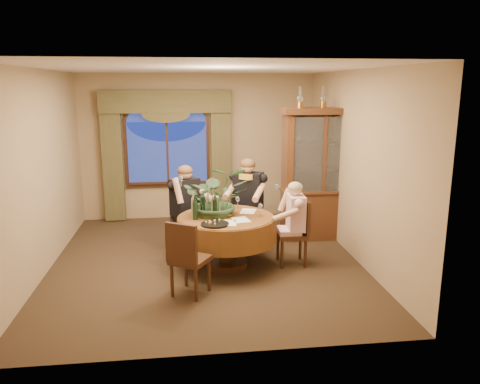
{
  "coord_description": "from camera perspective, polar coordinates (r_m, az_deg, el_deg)",
  "views": [
    {
      "loc": [
        -0.3,
        -6.61,
        2.57
      ],
      "look_at": [
        0.48,
        -0.22,
        1.1
      ],
      "focal_mm": 35.0,
      "sensor_mm": 36.0,
      "label": 1
    }
  ],
  "objects": [
    {
      "name": "china_cabinet",
      "position": [
        8.01,
        9.75,
        2.15
      ],
      "size": [
        1.37,
        0.54,
        2.22
      ],
      "primitive_type": "cube",
      "color": "#3E2112",
      "rests_on": "floor"
    },
    {
      "name": "drapery_right",
      "position": [
        9.13,
        -2.33,
        4.07
      ],
      "size": [
        0.38,
        0.14,
        2.32
      ],
      "primitive_type": "cube",
      "color": "#484422",
      "rests_on": "floor"
    },
    {
      "name": "person_pink",
      "position": [
        6.84,
        6.79,
        -3.82
      ],
      "size": [
        0.42,
        0.46,
        1.24
      ],
      "primitive_type": null,
      "rotation": [
        0.0,
        0.0,
        1.53
      ],
      "color": "beige",
      "rests_on": "floor"
    },
    {
      "name": "arched_transom",
      "position": [
        9.06,
        -9.01,
        9.59
      ],
      "size": [
        1.6,
        0.06,
        0.44
      ],
      "primitive_type": null,
      "color": "navy",
      "rests_on": "wall_back"
    },
    {
      "name": "wine_bottle_3",
      "position": [
        6.69,
        -5.67,
        -1.53
      ],
      "size": [
        0.07,
        0.07,
        0.33
      ],
      "primitive_type": "cylinder",
      "color": "tan",
      "rests_on": "dining_table"
    },
    {
      "name": "stoneware_vase",
      "position": [
        6.77,
        -3.01,
        -1.57
      ],
      "size": [
        0.14,
        0.14,
        0.27
      ],
      "primitive_type": null,
      "color": "tan",
      "rests_on": "dining_table"
    },
    {
      "name": "tasting_paper_0",
      "position": [
        6.49,
        0.13,
        -3.4
      ],
      "size": [
        0.26,
        0.33,
        0.0
      ],
      "primitive_type": "cube",
      "rotation": [
        0.0,
        0.0,
        0.18
      ],
      "color": "white",
      "rests_on": "dining_table"
    },
    {
      "name": "swag_valance",
      "position": [
        8.97,
        -9.07,
        10.83
      ],
      "size": [
        2.45,
        0.16,
        0.42
      ],
      "primitive_type": null,
      "color": "#484422",
      "rests_on": "wall_back"
    },
    {
      "name": "oil_lamp_left",
      "position": [
        7.77,
        7.34,
        11.42
      ],
      "size": [
        0.11,
        0.11,
        0.34
      ],
      "primitive_type": null,
      "color": "#A5722D",
      "rests_on": "china_cabinet"
    },
    {
      "name": "floor",
      "position": [
        7.1,
        -4.14,
        -8.41
      ],
      "size": [
        5.0,
        5.0,
        0.0
      ],
      "primitive_type": "plane",
      "color": "black",
      "rests_on": "ground"
    },
    {
      "name": "chair_front_left",
      "position": [
        5.9,
        -6.09,
        -7.95
      ],
      "size": [
        0.58,
        0.58,
        0.96
      ],
      "primitive_type": "cube",
      "rotation": [
        0.0,
        0.0,
        -0.55
      ],
      "color": "black",
      "rests_on": "floor"
    },
    {
      "name": "chair_right",
      "position": [
        6.87,
        6.33,
        -4.93
      ],
      "size": [
        0.43,
        0.43,
        0.96
      ],
      "primitive_type": "cube",
      "rotation": [
        0.0,
        0.0,
        1.54
      ],
      "color": "black",
      "rests_on": "floor"
    },
    {
      "name": "wall_back",
      "position": [
        9.19,
        -5.09,
        5.48
      ],
      "size": [
        4.5,
        0.0,
        4.5
      ],
      "primitive_type": "plane",
      "rotation": [
        1.57,
        0.0,
        0.0
      ],
      "color": "#97805B",
      "rests_on": "ground"
    },
    {
      "name": "chair_back_right",
      "position": [
        7.73,
        0.1,
        -2.84
      ],
      "size": [
        0.53,
        0.53,
        0.96
      ],
      "primitive_type": "cube",
      "rotation": [
        0.0,
        0.0,
        -3.47
      ],
      "color": "black",
      "rests_on": "floor"
    },
    {
      "name": "oil_lamp_right",
      "position": [
        7.99,
        12.8,
        11.24
      ],
      "size": [
        0.11,
        0.11,
        0.34
      ],
      "primitive_type": null,
      "color": "#A5722D",
      "rests_on": "china_cabinet"
    },
    {
      "name": "window",
      "position": [
        9.14,
        -8.84,
        4.7
      ],
      "size": [
        1.62,
        0.1,
        1.32
      ],
      "primitive_type": null,
      "color": "navy",
      "rests_on": "wall_back"
    },
    {
      "name": "oil_lamp_center",
      "position": [
        7.87,
        10.11,
        11.34
      ],
      "size": [
        0.11,
        0.11,
        0.34
      ],
      "primitive_type": null,
      "color": "#A5722D",
      "rests_on": "china_cabinet"
    },
    {
      "name": "cheese_platter",
      "position": [
        6.27,
        -3.07,
        -3.93
      ],
      "size": [
        0.38,
        0.38,
        0.02
      ],
      "primitive_type": "cylinder",
      "color": "black",
      "rests_on": "dining_table"
    },
    {
      "name": "ceiling",
      "position": [
        6.62,
        -4.54,
        14.8
      ],
      "size": [
        5.0,
        5.0,
        0.0
      ],
      "primitive_type": "plane",
      "rotation": [
        3.14,
        0.0,
        0.0
      ],
      "color": "white",
      "rests_on": "wall_back"
    },
    {
      "name": "wine_glass_person_pink",
      "position": [
        6.69,
        2.49,
        -2.14
      ],
      "size": [
        0.07,
        0.07,
        0.18
      ],
      "primitive_type": null,
      "color": "silver",
      "rests_on": "dining_table"
    },
    {
      "name": "dining_table",
      "position": [
        6.79,
        -1.69,
        -6.03
      ],
      "size": [
        1.73,
        1.73,
        0.75
      ],
      "primitive_type": "cylinder",
      "rotation": [
        0.0,
        0.0,
        -0.2
      ],
      "color": "maroon",
      "rests_on": "floor"
    },
    {
      "name": "wall_right",
      "position": [
        7.18,
        13.93,
        3.1
      ],
      "size": [
        0.0,
        5.0,
        5.0
      ],
      "primitive_type": "plane",
      "rotation": [
        1.57,
        0.0,
        -1.57
      ],
      "color": "#97805B",
      "rests_on": "ground"
    },
    {
      "name": "wine_bottle_2",
      "position": [
        6.83,
        -4.58,
        -1.22
      ],
      "size": [
        0.07,
        0.07,
        0.33
      ],
      "primitive_type": "cylinder",
      "color": "black",
      "rests_on": "dining_table"
    },
    {
      "name": "wine_bottle_0",
      "position": [
        6.5,
        -5.5,
        -1.95
      ],
      "size": [
        0.07,
        0.07,
        0.33
      ],
      "primitive_type": "cylinder",
      "color": "black",
      "rests_on": "dining_table"
    },
    {
      "name": "wine_glass_person_scarf",
      "position": [
        7.1,
        -0.3,
        -1.26
      ],
      "size": [
        0.07,
        0.07,
        0.18
      ],
      "primitive_type": null,
      "color": "silver",
      "rests_on": "dining_table"
    },
    {
      "name": "person_scarf",
      "position": [
        7.59,
        0.99,
        -1.24
      ],
      "size": [
        0.67,
        0.65,
        1.45
      ],
      "primitive_type": null,
      "rotation": [
        0.0,
        0.0,
        -3.6
      ],
      "color": "black",
      "rests_on": "floor"
    },
    {
      "name": "tasting_paper_1",
      "position": [
        6.92,
        0.98,
        -2.37
      ],
      "size": [
        0.29,
        0.35,
        0.0
      ],
      "primitive_type": "cube",
      "rotation": [
        0.0,
        0.0,
        -0.31
      ],
      "color": "white",
      "rests_on": "dining_table"
    },
    {
      "name": "wine_bottle_1",
      "position": [
        6.56,
        -3.05,
        -1.78
      ],
      "size": [
        0.07,
        0.07,
        0.33
      ],
      "primitive_type": "cylinder",
      "color": "black",
      "rests_on": "dining_table"
    },
    {
      "name": "person_back",
      "position": [
        7.41,
        -6.69,
        -1.94
      ],
      "size": [
        0.67,
        0.66,
        1.38
      ],
      "primitive_type": null,
      "rotation": [
        0.0,
        0.0,
        -2.5
      ],
      "color": "black",
      "rests_on": "floor"
    },
    {
      "name": "centerpiece_plant",
      "position": [
        6.67,
        -2.92,
        2.35
      ],
      "size": [
        0.94,
        1.04,
        0.81
      ],
      "primitive_type": "imported",
      "color": "#325131",
      "rests_on": "dining_table"
    },
    {
      "name": "wine_glass_person_back",
      "position": [
        7.01,
        -4.39,
        -1.47
      ],
      "size": [
        0.07,
        0.07,
        0.18
      ],
      "primitive_type": null,
      "color": "silver",
      "rests_on": "dining_table"
    },
    {
      "name": "olive_bowl",
      "position": [
        6.66,
        -1.54,
        -2.81
      ],
      "size": [
        0.15,
        0.15,
        0.05
      ],
      "primitive_type": "imported",
      "color": "#525D2C",
      "rests_on": "dining_table"
    },
    {
      "name": "tasting_paper_2",
      "position": [
        6.34,
        -1.43,
        -3.8
      ],
      "size": [
        0.23,
        0.32,
        0.0
      ],
      "primitive_type": "cube",
      "rotation": [
        0.0,
        0.0,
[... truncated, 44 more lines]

